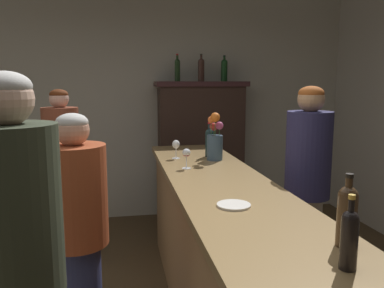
{
  "coord_description": "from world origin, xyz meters",
  "views": [
    {
      "loc": [
        -0.22,
        -2.03,
        1.69
      ],
      "look_at": [
        0.29,
        0.67,
        1.26
      ],
      "focal_mm": 36.57,
      "sensor_mm": 36.0,
      "label": 1
    }
  ],
  "objects_px": {
    "patron_redhead": "(18,274)",
    "bar_counter": "(221,256)",
    "cheese_plate": "(234,205)",
    "display_bottle_midleft": "(201,69)",
    "wine_bottle_malbec": "(347,213)",
    "flower_arrangement": "(215,141)",
    "patron_in_navy": "(77,236)",
    "wine_glass_mid": "(176,145)",
    "wine_glass_front": "(186,154)",
    "patron_tall": "(63,171)",
    "wine_bottle_merlot": "(209,141)",
    "display_bottle_left": "(177,69)",
    "display_bottle_center": "(224,69)",
    "bartender": "(307,188)",
    "wine_bottle_chardonnay": "(349,237)",
    "display_cabinet": "(201,149)"
  },
  "relations": [
    {
      "from": "wine_bottle_malbec",
      "to": "flower_arrangement",
      "type": "height_order",
      "value": "flower_arrangement"
    },
    {
      "from": "flower_arrangement",
      "to": "patron_redhead",
      "type": "bearing_deg",
      "value": -125.85
    },
    {
      "from": "patron_in_navy",
      "to": "bartender",
      "type": "distance_m",
      "value": 1.64
    },
    {
      "from": "patron_redhead",
      "to": "wine_glass_mid",
      "type": "bearing_deg",
      "value": 40.99
    },
    {
      "from": "wine_bottle_merlot",
      "to": "wine_glass_front",
      "type": "relative_size",
      "value": 1.99
    },
    {
      "from": "wine_bottle_merlot",
      "to": "cheese_plate",
      "type": "xyz_separation_m",
      "value": [
        -0.19,
        -1.41,
        -0.13
      ]
    },
    {
      "from": "cheese_plate",
      "to": "patron_redhead",
      "type": "xyz_separation_m",
      "value": [
        -0.99,
        -0.41,
        -0.09
      ]
    },
    {
      "from": "wine_glass_front",
      "to": "patron_tall",
      "type": "height_order",
      "value": "patron_tall"
    },
    {
      "from": "patron_in_navy",
      "to": "bartender",
      "type": "bearing_deg",
      "value": 4.52
    },
    {
      "from": "wine_bottle_merlot",
      "to": "patron_in_navy",
      "type": "height_order",
      "value": "patron_in_navy"
    },
    {
      "from": "wine_glass_front",
      "to": "wine_glass_mid",
      "type": "distance_m",
      "value": 0.41
    },
    {
      "from": "wine_bottle_merlot",
      "to": "wine_bottle_malbec",
      "type": "relative_size",
      "value": 1.04
    },
    {
      "from": "wine_glass_front",
      "to": "wine_glass_mid",
      "type": "height_order",
      "value": "wine_glass_mid"
    },
    {
      "from": "bartender",
      "to": "patron_redhead",
      "type": "bearing_deg",
      "value": 29.73
    },
    {
      "from": "cheese_plate",
      "to": "bartender",
      "type": "bearing_deg",
      "value": 40.84
    },
    {
      "from": "wine_bottle_malbec",
      "to": "patron_in_navy",
      "type": "xyz_separation_m",
      "value": [
        -1.13,
        0.83,
        -0.34
      ]
    },
    {
      "from": "wine_bottle_malbec",
      "to": "wine_glass_front",
      "type": "relative_size",
      "value": 1.92
    },
    {
      "from": "wine_glass_mid",
      "to": "display_bottle_center",
      "type": "bearing_deg",
      "value": 59.69
    },
    {
      "from": "bar_counter",
      "to": "patron_redhead",
      "type": "xyz_separation_m",
      "value": [
        -1.06,
        -0.91,
        0.43
      ]
    },
    {
      "from": "wine_bottle_merlot",
      "to": "cheese_plate",
      "type": "relative_size",
      "value": 1.7
    },
    {
      "from": "cheese_plate",
      "to": "patron_in_navy",
      "type": "distance_m",
      "value": 0.9
    },
    {
      "from": "display_bottle_midleft",
      "to": "wine_glass_mid",
      "type": "bearing_deg",
      "value": -110.52
    },
    {
      "from": "cheese_plate",
      "to": "patron_tall",
      "type": "bearing_deg",
      "value": 122.97
    },
    {
      "from": "bartender",
      "to": "display_bottle_center",
      "type": "bearing_deg",
      "value": -89.47
    },
    {
      "from": "wine_bottle_merlot",
      "to": "patron_tall",
      "type": "bearing_deg",
      "value": 167.24
    },
    {
      "from": "cheese_plate",
      "to": "bar_counter",
      "type": "bearing_deg",
      "value": 81.73
    },
    {
      "from": "wine_bottle_merlot",
      "to": "wine_bottle_chardonnay",
      "type": "xyz_separation_m",
      "value": [
        -0.01,
        -2.16,
        -0.02
      ]
    },
    {
      "from": "display_cabinet",
      "to": "display_bottle_left",
      "type": "distance_m",
      "value": 1.01
    },
    {
      "from": "cheese_plate",
      "to": "display_bottle_left",
      "type": "relative_size",
      "value": 0.57
    },
    {
      "from": "wine_bottle_malbec",
      "to": "flower_arrangement",
      "type": "relative_size",
      "value": 0.73
    },
    {
      "from": "wine_glass_front",
      "to": "patron_in_navy",
      "type": "bearing_deg",
      "value": -136.91
    },
    {
      "from": "wine_bottle_malbec",
      "to": "display_bottle_left",
      "type": "xyz_separation_m",
      "value": [
        -0.19,
        3.3,
        0.68
      ]
    },
    {
      "from": "wine_bottle_chardonnay",
      "to": "display_bottle_left",
      "type": "distance_m",
      "value": 3.55
    },
    {
      "from": "cheese_plate",
      "to": "display_bottle_midleft",
      "type": "distance_m",
      "value": 2.87
    },
    {
      "from": "bartender",
      "to": "patron_in_navy",
      "type": "bearing_deg",
      "value": 12.39
    },
    {
      "from": "patron_tall",
      "to": "wine_bottle_malbec",
      "type": "bearing_deg",
      "value": 1.41
    },
    {
      "from": "patron_tall",
      "to": "cheese_plate",
      "type": "bearing_deg",
      "value": 2.84
    },
    {
      "from": "wine_bottle_malbec",
      "to": "wine_glass_front",
      "type": "bearing_deg",
      "value": 104.03
    },
    {
      "from": "wine_glass_front",
      "to": "patron_in_navy",
      "type": "xyz_separation_m",
      "value": [
        -0.75,
        -0.7,
        -0.32
      ]
    },
    {
      "from": "display_cabinet",
      "to": "wine_bottle_chardonnay",
      "type": "bearing_deg",
      "value": -93.36
    },
    {
      "from": "display_bottle_midleft",
      "to": "wine_glass_front",
      "type": "bearing_deg",
      "value": -105.39
    },
    {
      "from": "wine_bottle_merlot",
      "to": "display_bottle_midleft",
      "type": "bearing_deg",
      "value": 81.3
    },
    {
      "from": "bar_counter",
      "to": "patron_redhead",
      "type": "bearing_deg",
      "value": -139.41
    },
    {
      "from": "wine_glass_mid",
      "to": "patron_tall",
      "type": "relative_size",
      "value": 0.1
    },
    {
      "from": "display_cabinet",
      "to": "display_bottle_midleft",
      "type": "bearing_deg",
      "value": -0.0
    },
    {
      "from": "display_bottle_left",
      "to": "display_bottle_center",
      "type": "height_order",
      "value": "display_bottle_left"
    },
    {
      "from": "flower_arrangement",
      "to": "wine_glass_mid",
      "type": "bearing_deg",
      "value": 158.72
    },
    {
      "from": "patron_redhead",
      "to": "bar_counter",
      "type": "bearing_deg",
      "value": 17.93
    },
    {
      "from": "patron_in_navy",
      "to": "bartender",
      "type": "relative_size",
      "value": 0.92
    },
    {
      "from": "wine_bottle_merlot",
      "to": "patron_redhead",
      "type": "bearing_deg",
      "value": -123.16
    }
  ]
}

